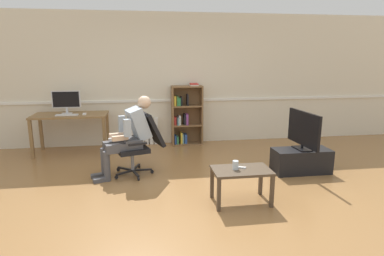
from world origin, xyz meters
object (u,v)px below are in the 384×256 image
Objects in this scene: computer_desk at (71,119)px; bookshelf at (185,116)px; imac_monitor at (66,100)px; coffee_table at (241,174)px; tv_screen at (304,130)px; drinking_glass at (235,165)px; office_chair at (141,141)px; keyboard at (67,115)px; computer_mouse at (85,114)px; tv_stand at (301,161)px; radiator at (142,131)px; spare_remote at (240,167)px; person_seated at (129,134)px.

bookshelf is at bearing 7.45° from computer_desk.
imac_monitor is 3.82m from coffee_table.
imac_monitor reaches higher than coffee_table.
tv_screen is 1.61m from coffee_table.
drinking_glass reaches higher than coffee_table.
keyboard is at bearing -148.71° from office_chair.
computer_mouse is at bearing 62.61° from tv_screen.
imac_monitor reaches higher than computer_desk.
bookshelf is 2.56m from tv_screen.
tv_screen is 1.65m from drinking_glass.
bookshelf is at bearing 95.04° from drinking_glass.
tv_screen reaches higher than computer_mouse.
tv_stand is (2.52, -0.35, -0.33)m from office_chair.
computer_mouse is 0.12× the size of tv_screen.
computer_mouse is at bearing -168.08° from bookshelf.
computer_desk is 3.41× the size of keyboard.
radiator is at bearing 111.37° from drinking_glass.
coffee_table is at bearing -83.46° from bookshelf.
bookshelf is 8.57× the size of spare_remote.
computer_desk is 1.10× the size of person_seated.
tv_screen is 1.19× the size of coffee_table.
office_chair is at bearing 132.76° from drinking_glass.
drinking_glass is (2.57, -2.68, -0.51)m from imac_monitor.
computer_desk is at bearing 156.34° from tv_stand.
person_seated is 1.37× the size of tv_stand.
office_chair is 2.55m from tv_screen.
keyboard is at bearing -169.19° from bookshelf.
tv_stand is (3.88, -1.55, -0.57)m from keyboard.
keyboard reaches higher than spare_remote.
computer_desk reaches higher than tv_stand.
computer_desk is at bearing -48.30° from imac_monitor.
tv_screen is at bearing -23.65° from computer_desk.
imac_monitor is 0.72× the size of coffee_table.
radiator is 3.25m from coffee_table.
computer_desk is at bearing 78.91° from keyboard.
office_chair is 1.33× the size of coffee_table.
radiator is at bearing 16.38° from computer_desk.
keyboard is 0.31m from computer_mouse.
tv_stand is (3.92, -1.77, -0.82)m from imac_monitor.
office_chair is 0.24m from person_seated.
drinking_glass is (0.26, -2.89, -0.10)m from bookshelf.
bookshelf reaches higher than person_seated.
bookshelf is at bearing 133.68° from office_chair.
computer_desk is at bearing -157.96° from person_seated.
imac_monitor reaches higher than office_chair.
person_seated reaches higher than radiator.
spare_remote is (2.57, -2.56, -0.20)m from computer_desk.
tv_screen is 7.80× the size of drinking_glass.
computer_mouse is at bearing -156.61° from office_chair.
office_chair is at bearing -45.34° from imac_monitor.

